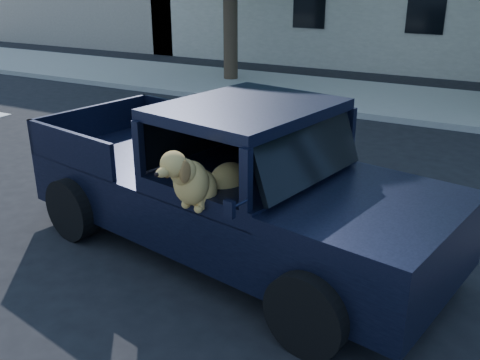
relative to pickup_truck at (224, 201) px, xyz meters
The scene contains 4 objects.
ground 1.44m from the pickup_truck, behind, with size 120.00×120.00×0.00m, color black.
far_sidewalk 9.18m from the pickup_truck, 98.02° to the left, with size 60.00×4.00×0.15m, color gray.
lane_stripes 3.41m from the pickup_truck, 77.56° to the left, with size 21.60×0.14×0.01m, color silver, non-canonical shape.
pickup_truck is the anchor object (origin of this frame).
Camera 1 is at (4.33, -5.06, 3.27)m, focal length 40.00 mm.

